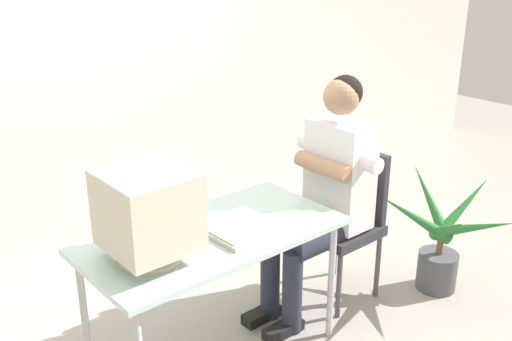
{
  "coord_description": "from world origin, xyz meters",
  "views": [
    {
      "loc": [
        -1.49,
        -2.08,
        2.01
      ],
      "look_at": [
        0.27,
        0.0,
        0.96
      ],
      "focal_mm": 41.8,
      "sensor_mm": 36.0,
      "label": 1
    }
  ],
  "objects": [
    {
      "name": "wall_back",
      "position": [
        0.3,
        1.4,
        1.5
      ],
      "size": [
        8.0,
        0.1,
        3.0
      ],
      "primitive_type": "cube",
      "color": "silver",
      "rests_on": "ground_plane"
    },
    {
      "name": "desk",
      "position": [
        0.0,
        0.0,
        0.65
      ],
      "size": [
        1.26,
        0.64,
        0.71
      ],
      "color": "#B7B7BC",
      "rests_on": "ground_plane"
    },
    {
      "name": "crt_monitor",
      "position": [
        -0.36,
        -0.03,
        0.94
      ],
      "size": [
        0.36,
        0.38,
        0.41
      ],
      "color": "beige",
      "rests_on": "desk"
    },
    {
      "name": "keyboard",
      "position": [
        0.01,
        -0.0,
        0.73
      ],
      "size": [
        0.16,
        0.47,
        0.03
      ],
      "color": "beige",
      "rests_on": "desk"
    },
    {
      "name": "office_chair",
      "position": [
        0.97,
        -0.01,
        0.51
      ],
      "size": [
        0.4,
        0.4,
        0.9
      ],
      "color": "#4C4C51",
      "rests_on": "ground_plane"
    },
    {
      "name": "person_seated",
      "position": [
        0.78,
        -0.01,
        0.73
      ],
      "size": [
        0.73,
        0.56,
        1.35
      ],
      "color": "silver",
      "rests_on": "ground_plane"
    },
    {
      "name": "potted_plant",
      "position": [
        1.43,
        -0.37,
        0.32
      ],
      "size": [
        0.75,
        0.77,
        0.74
      ],
      "color": "#4C4C51",
      "rests_on": "ground_plane"
    },
    {
      "name": "desk_mug",
      "position": [
        0.03,
        0.2,
        0.77
      ],
      "size": [
        0.09,
        0.1,
        0.11
      ],
      "color": "blue",
      "rests_on": "desk"
    }
  ]
}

